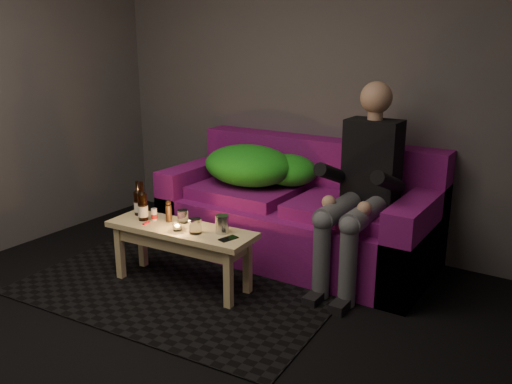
% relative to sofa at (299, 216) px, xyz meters
% --- Properties ---
extents(floor, '(4.50, 4.50, 0.00)m').
position_rel_sofa_xyz_m(floor, '(-0.11, -1.82, -0.33)').
color(floor, black).
rests_on(floor, ground).
extents(room, '(4.50, 4.50, 4.50)m').
position_rel_sofa_xyz_m(room, '(-0.11, -1.35, 1.31)').
color(room, silver).
rests_on(room, ground).
extents(rug, '(2.27, 1.72, 0.01)m').
position_rel_sofa_xyz_m(rug, '(-0.42, -0.90, -0.33)').
color(rug, black).
rests_on(rug, floor).
extents(sofa, '(2.12, 0.96, 0.91)m').
position_rel_sofa_xyz_m(sofa, '(0.00, 0.00, 0.00)').
color(sofa, '#730F67').
rests_on(sofa, floor).
extents(green_blanket, '(0.93, 0.64, 0.32)m').
position_rel_sofa_xyz_m(green_blanket, '(-0.40, -0.01, 0.36)').
color(green_blanket, '#20901A').
rests_on(green_blanket, sofa).
extents(person, '(0.38, 0.88, 1.42)m').
position_rel_sofa_xyz_m(person, '(0.58, -0.17, 0.40)').
color(person, black).
rests_on(person, sofa).
extents(coffee_table, '(1.11, 0.41, 0.44)m').
position_rel_sofa_xyz_m(coffee_table, '(-0.42, -0.95, 0.03)').
color(coffee_table, '#E2C584').
rests_on(coffee_table, rug).
extents(beer_bottle_a, '(0.06, 0.06, 0.26)m').
position_rel_sofa_xyz_m(beer_bottle_a, '(-0.85, -0.91, 0.21)').
color(beer_bottle_a, black).
rests_on(beer_bottle_a, coffee_table).
extents(beer_bottle_b, '(0.07, 0.07, 0.28)m').
position_rel_sofa_xyz_m(beer_bottle_b, '(-0.74, -0.98, 0.22)').
color(beer_bottle_b, black).
rests_on(beer_bottle_b, coffee_table).
extents(salt_shaker, '(0.05, 0.05, 0.09)m').
position_rel_sofa_xyz_m(salt_shaker, '(-0.67, -0.94, 0.16)').
color(salt_shaker, silver).
rests_on(salt_shaker, coffee_table).
extents(pepper_mill, '(0.05, 0.05, 0.12)m').
position_rel_sofa_xyz_m(pepper_mill, '(-0.56, -0.91, 0.17)').
color(pepper_mill, black).
rests_on(pepper_mill, coffee_table).
extents(tumbler_back, '(0.09, 0.09, 0.09)m').
position_rel_sofa_xyz_m(tumbler_back, '(-0.47, -0.87, 0.16)').
color(tumbler_back, white).
rests_on(tumbler_back, coffee_table).
extents(tealight, '(0.06, 0.06, 0.05)m').
position_rel_sofa_xyz_m(tealight, '(-0.39, -1.01, 0.14)').
color(tealight, white).
rests_on(tealight, coffee_table).
extents(tumbler_front, '(0.09, 0.09, 0.10)m').
position_rel_sofa_xyz_m(tumbler_front, '(-0.25, -0.99, 0.17)').
color(tumbler_front, white).
rests_on(tumbler_front, coffee_table).
extents(steel_cup, '(0.10, 0.10, 0.12)m').
position_rel_sofa_xyz_m(steel_cup, '(-0.11, -0.89, 0.18)').
color(steel_cup, '#AEAFB5').
rests_on(steel_cup, coffee_table).
extents(smartphone, '(0.09, 0.14, 0.01)m').
position_rel_sofa_xyz_m(smartphone, '(-0.01, -0.96, 0.12)').
color(smartphone, black).
rests_on(smartphone, coffee_table).
extents(red_lighter, '(0.03, 0.07, 0.01)m').
position_rel_sofa_xyz_m(red_lighter, '(-0.67, -1.03, 0.12)').
color(red_lighter, red).
rests_on(red_lighter, coffee_table).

